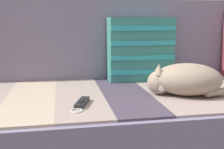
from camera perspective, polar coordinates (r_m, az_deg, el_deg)
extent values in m
cube|color=brown|center=(1.59, 10.29, -13.95)|extent=(2.15, 0.89, 0.17)
cube|color=slate|center=(1.52, 10.54, -7.25)|extent=(2.11, 0.87, 0.22)
cube|color=tan|center=(1.38, -16.10, -4.36)|extent=(0.22, 0.78, 0.01)
cube|color=gray|center=(1.38, -6.76, -4.04)|extent=(0.22, 0.78, 0.01)
cube|color=#423847|center=(1.41, 2.40, -3.63)|extent=(0.22, 0.78, 0.01)
cube|color=gray|center=(1.47, 10.95, -3.16)|extent=(0.22, 0.78, 0.01)
cube|color=gray|center=(1.57, 18.61, -2.67)|extent=(0.22, 0.78, 0.01)
cube|color=slate|center=(1.80, 6.66, 7.27)|extent=(2.11, 0.14, 0.47)
cube|color=#337A70|center=(1.65, 5.78, 5.13)|extent=(0.38, 0.13, 0.36)
cube|color=teal|center=(1.60, 6.37, 0.49)|extent=(0.37, 0.01, 0.03)
cube|color=teal|center=(1.59, 6.44, 3.40)|extent=(0.37, 0.01, 0.03)
cube|color=teal|center=(1.58, 6.50, 6.34)|extent=(0.37, 0.01, 0.03)
cube|color=teal|center=(1.58, 6.57, 9.31)|extent=(0.37, 0.01, 0.03)
ellipsoid|color=gray|center=(1.37, 15.15, -0.94)|extent=(0.37, 0.30, 0.15)
sphere|color=gray|center=(1.36, 9.47, -1.55)|extent=(0.11, 0.11, 0.11)
sphere|color=white|center=(1.33, 9.91, -2.18)|extent=(0.06, 0.06, 0.06)
ellipsoid|color=white|center=(1.32, 14.17, -2.41)|extent=(0.10, 0.05, 0.07)
cylinder|color=gray|center=(1.38, 20.84, -3.30)|extent=(0.15, 0.06, 0.03)
cone|color=gray|center=(1.32, 9.64, 0.84)|extent=(0.04, 0.04, 0.04)
cone|color=gray|center=(1.38, 9.47, 1.30)|extent=(0.04, 0.04, 0.04)
cube|color=black|center=(1.20, -6.08, -5.68)|extent=(0.08, 0.14, 0.02)
cube|color=black|center=(1.18, -6.20, -5.33)|extent=(0.03, 0.05, 0.00)
cube|color=black|center=(1.26, -5.38, -4.84)|extent=(0.03, 0.02, 0.02)
torus|color=silver|center=(1.12, -7.17, -7.31)|extent=(0.06, 0.06, 0.01)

